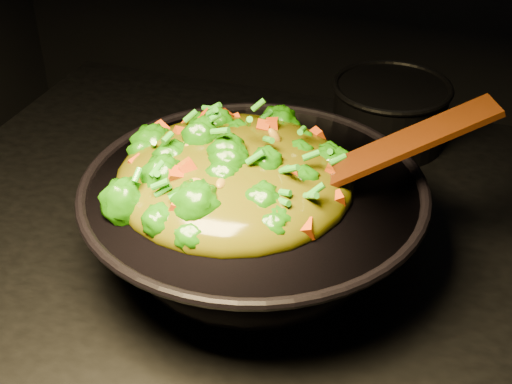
% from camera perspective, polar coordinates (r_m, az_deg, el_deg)
% --- Properties ---
extents(wok, '(0.58, 0.58, 0.12)m').
position_cam_1_polar(wok, '(0.97, -0.19, -2.63)').
color(wok, black).
rests_on(wok, stovetop).
extents(stir_fry, '(0.37, 0.37, 0.11)m').
position_cam_1_polar(stir_fry, '(0.91, -1.79, 3.54)').
color(stir_fry, '#1D6507').
rests_on(stir_fry, wok).
extents(spatula, '(0.29, 0.19, 0.13)m').
position_cam_1_polar(spatula, '(0.91, 9.44, 2.82)').
color(spatula, '#311603').
rests_on(spatula, wok).
extents(back_pot, '(0.20, 0.20, 0.11)m').
position_cam_1_polar(back_pot, '(1.28, 10.62, 6.24)').
color(back_pot, black).
rests_on(back_pot, stovetop).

